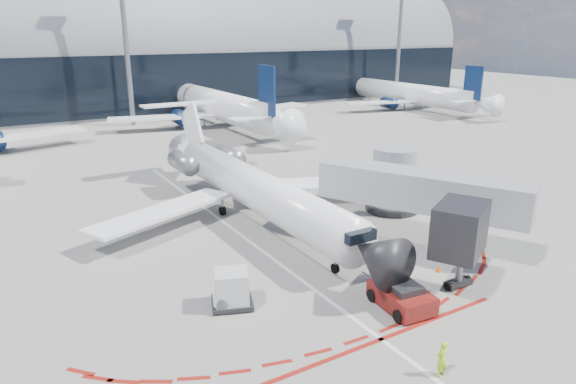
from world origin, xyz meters
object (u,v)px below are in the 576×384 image
regional_jet (249,185)px  ramp_worker (442,359)px  pushback_tug (402,297)px  uld_container (232,289)px

regional_jet → ramp_worker: 20.20m
regional_jet → ramp_worker: (-1.73, -20.05, -1.66)m
regional_jet → pushback_tug: regional_jet is taller
regional_jet → uld_container: size_ratio=11.82×
ramp_worker → pushback_tug: bearing=-122.2°
uld_container → regional_jet: bearing=79.8°
pushback_tug → uld_container: uld_container is taller
ramp_worker → uld_container: (-4.78, 9.12, 0.15)m
pushback_tug → uld_container: (-7.10, 4.39, 0.34)m
pushback_tug → ramp_worker: (-2.32, -4.73, 0.19)m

